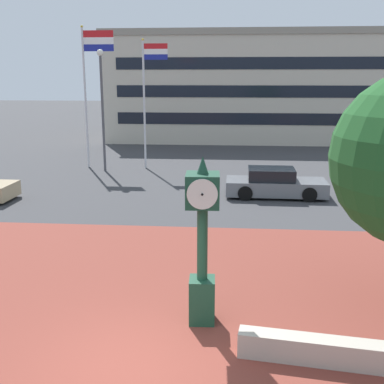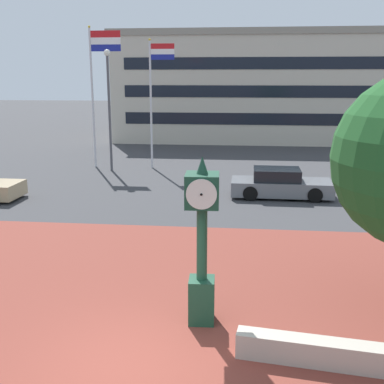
# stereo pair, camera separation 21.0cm
# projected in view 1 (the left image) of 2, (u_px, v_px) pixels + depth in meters

# --- Properties ---
(ground_plane) EXTENTS (200.00, 200.00, 0.00)m
(ground_plane) POSITION_uv_depth(u_px,v_px,m) (132.00, 367.00, 8.73)
(ground_plane) COLOR #38383A
(plaza_brick_paving) EXTENTS (44.00, 12.47, 0.01)m
(plaza_brick_paving) POSITION_uv_depth(u_px,v_px,m) (152.00, 310.00, 10.90)
(plaza_brick_paving) COLOR brown
(plaza_brick_paving) RESTS_ON ground
(planter_wall) EXTENTS (3.22, 0.83, 0.50)m
(planter_wall) POSITION_uv_depth(u_px,v_px,m) (324.00, 351.00, 8.81)
(planter_wall) COLOR #ADA393
(planter_wall) RESTS_ON ground
(street_clock) EXTENTS (0.72, 0.81, 3.66)m
(street_clock) POSITION_uv_depth(u_px,v_px,m) (202.00, 241.00, 9.96)
(street_clock) COLOR #19422D
(street_clock) RESTS_ON ground
(car_street_far) EXTENTS (4.44, 1.90, 1.28)m
(car_street_far) POSITION_uv_depth(u_px,v_px,m) (275.00, 184.00, 21.14)
(car_street_far) COLOR slate
(car_street_far) RESTS_ON ground
(flagpole_primary) EXTENTS (1.84, 0.14, 8.03)m
(flagpole_primary) POSITION_uv_depth(u_px,v_px,m) (89.00, 82.00, 27.04)
(flagpole_primary) COLOR silver
(flagpole_primary) RESTS_ON ground
(flagpole_secondary) EXTENTS (1.45, 0.14, 7.31)m
(flagpole_secondary) POSITION_uv_depth(u_px,v_px,m) (147.00, 94.00, 26.93)
(flagpole_secondary) COLOR silver
(flagpole_secondary) RESTS_ON ground
(civic_building) EXTENTS (23.95, 11.38, 8.81)m
(civic_building) POSITION_uv_depth(u_px,v_px,m) (251.00, 87.00, 41.38)
(civic_building) COLOR beige
(civic_building) RESTS_ON ground
(street_lamp_post) EXTENTS (0.36, 0.36, 6.68)m
(street_lamp_post) POSITION_uv_depth(u_px,v_px,m) (102.00, 98.00, 26.10)
(street_lamp_post) COLOR #4C4C51
(street_lamp_post) RESTS_ON ground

